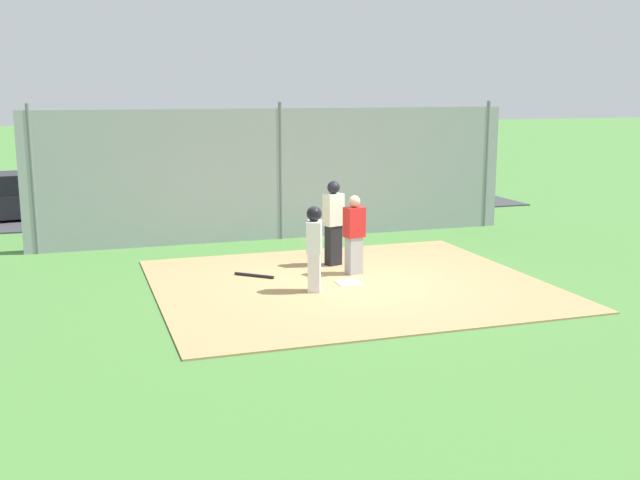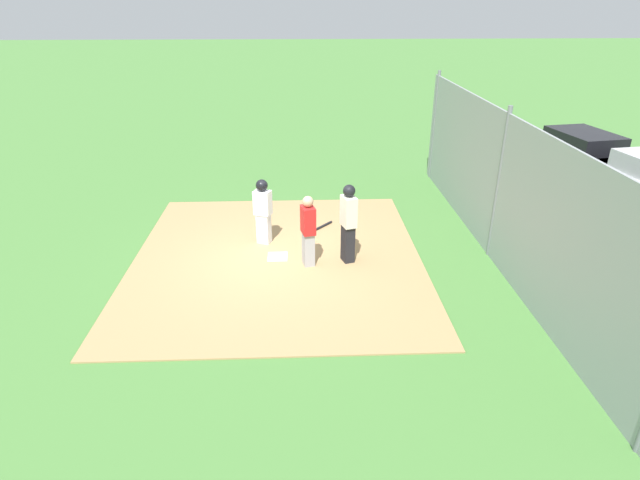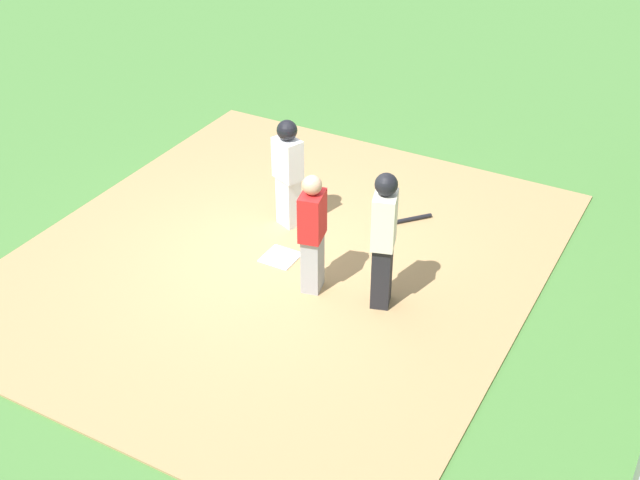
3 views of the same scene
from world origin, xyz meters
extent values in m
plane|color=#477A38|center=(0.00, 0.00, 0.00)|extent=(140.00, 140.00, 0.00)
cube|color=#A88456|center=(0.00, 0.00, 0.01)|extent=(7.20, 6.40, 0.03)
cube|color=white|center=(0.00, 0.00, 0.04)|extent=(0.44, 0.44, 0.02)
cube|color=#9E9EA3|center=(-0.37, -0.69, 0.40)|extent=(0.34, 0.28, 0.75)
cube|color=red|center=(-0.37, -0.69, 1.07)|extent=(0.43, 0.34, 0.59)
sphere|color=tan|center=(-0.37, -0.69, 1.49)|extent=(0.23, 0.23, 0.23)
cube|color=black|center=(-0.24, -1.56, 0.45)|extent=(0.35, 0.30, 0.84)
cube|color=beige|center=(-0.24, -1.56, 1.20)|extent=(0.44, 0.36, 0.66)
sphere|color=black|center=(-0.24, -1.56, 1.67)|extent=(0.26, 0.26, 0.26)
cube|color=silver|center=(0.79, 0.34, 0.39)|extent=(0.32, 0.36, 0.72)
cube|color=white|center=(0.79, 0.34, 1.04)|extent=(0.38, 0.45, 0.57)
sphere|color=tan|center=(0.79, 0.34, 1.44)|extent=(0.23, 0.23, 0.23)
sphere|color=black|center=(0.79, 0.34, 1.46)|extent=(0.28, 0.28, 0.28)
cylinder|color=black|center=(1.59, -1.05, 0.06)|extent=(0.68, 0.61, 0.06)
cube|color=#93999E|center=(0.00, -4.81, 1.60)|extent=(12.00, 0.05, 3.20)
cylinder|color=slate|center=(0.00, -4.81, 1.68)|extent=(0.10, 0.10, 3.35)
cylinder|color=slate|center=(5.70, -4.81, 1.68)|extent=(0.10, 0.10, 3.35)
cylinder|color=black|center=(0.89, -8.61, 0.34)|extent=(0.62, 0.25, 0.60)
cylinder|color=black|center=(4.47, -9.59, 0.34)|extent=(0.62, 0.26, 0.60)
cube|color=black|center=(6.31, -9.98, 0.44)|extent=(4.42, 2.36, 0.64)
cube|color=black|center=(6.16, -10.00, 1.04)|extent=(2.53, 1.92, 0.56)
cylinder|color=black|center=(7.52, -8.92, 0.34)|extent=(0.62, 0.28, 0.60)
cylinder|color=black|center=(7.79, -10.59, 0.34)|extent=(0.62, 0.28, 0.60)
cylinder|color=black|center=(4.82, -9.36, 0.34)|extent=(0.62, 0.28, 0.60)
cylinder|color=black|center=(5.10, -11.04, 0.34)|extent=(0.62, 0.28, 0.60)
camera|label=1|loc=(4.89, 13.15, 3.65)|focal=42.76mm
camera|label=2|loc=(-10.45, -0.51, 5.31)|focal=29.12mm
camera|label=3|loc=(-7.55, -4.74, 6.11)|focal=46.23mm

